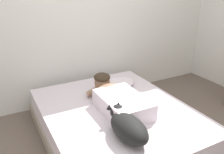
{
  "coord_description": "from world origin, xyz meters",
  "views": [
    {
      "loc": [
        -1.21,
        -1.65,
        1.67
      ],
      "look_at": [
        0.02,
        0.67,
        0.61
      ],
      "focal_mm": 38.72,
      "sensor_mm": 36.0,
      "label": 1
    }
  ],
  "objects_px": {
    "person_lying": "(116,98)",
    "dog": "(127,126)",
    "bed": "(116,123)",
    "cell_phone": "(119,128)",
    "coffee_cup": "(109,93)",
    "pillow": "(116,84)"
  },
  "relations": [
    {
      "from": "person_lying",
      "to": "dog",
      "type": "distance_m",
      "value": 0.55
    },
    {
      "from": "bed",
      "to": "dog",
      "type": "xyz_separation_m",
      "value": [
        -0.15,
        -0.48,
        0.28
      ]
    },
    {
      "from": "bed",
      "to": "cell_phone",
      "type": "relative_size",
      "value": 13.75
    },
    {
      "from": "coffee_cup",
      "to": "cell_phone",
      "type": "xyz_separation_m",
      "value": [
        -0.24,
        -0.67,
        -0.03
      ]
    },
    {
      "from": "pillow",
      "to": "dog",
      "type": "xyz_separation_m",
      "value": [
        -0.41,
        -0.96,
        0.05
      ]
    },
    {
      "from": "pillow",
      "to": "dog",
      "type": "bearing_deg",
      "value": -113.16
    },
    {
      "from": "coffee_cup",
      "to": "cell_phone",
      "type": "height_order",
      "value": "coffee_cup"
    },
    {
      "from": "pillow",
      "to": "coffee_cup",
      "type": "distance_m",
      "value": 0.24
    },
    {
      "from": "pillow",
      "to": "person_lying",
      "type": "relative_size",
      "value": 0.57
    },
    {
      "from": "pillow",
      "to": "person_lying",
      "type": "height_order",
      "value": "person_lying"
    },
    {
      "from": "bed",
      "to": "cell_phone",
      "type": "height_order",
      "value": "cell_phone"
    },
    {
      "from": "coffee_cup",
      "to": "pillow",
      "type": "bearing_deg",
      "value": 40.69
    },
    {
      "from": "bed",
      "to": "coffee_cup",
      "type": "height_order",
      "value": "coffee_cup"
    },
    {
      "from": "person_lying",
      "to": "coffee_cup",
      "type": "relative_size",
      "value": 7.36
    },
    {
      "from": "cell_phone",
      "to": "dog",
      "type": "bearing_deg",
      "value": -85.82
    },
    {
      "from": "pillow",
      "to": "person_lying",
      "type": "distance_m",
      "value": 0.5
    },
    {
      "from": "coffee_cup",
      "to": "cell_phone",
      "type": "relative_size",
      "value": 0.89
    },
    {
      "from": "person_lying",
      "to": "coffee_cup",
      "type": "height_order",
      "value": "person_lying"
    },
    {
      "from": "pillow",
      "to": "cell_phone",
      "type": "height_order",
      "value": "pillow"
    },
    {
      "from": "bed",
      "to": "cell_phone",
      "type": "distance_m",
      "value": 0.42
    },
    {
      "from": "dog",
      "to": "coffee_cup",
      "type": "xyz_separation_m",
      "value": [
        0.23,
        0.8,
        -0.07
      ]
    },
    {
      "from": "pillow",
      "to": "coffee_cup",
      "type": "relative_size",
      "value": 4.16
    }
  ]
}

